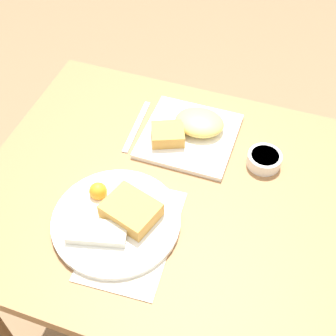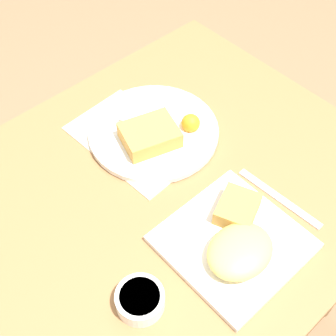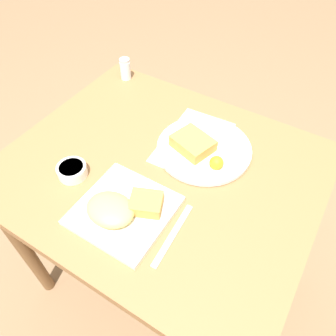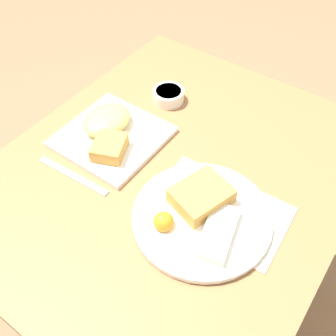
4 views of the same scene
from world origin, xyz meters
TOP-DOWN VIEW (x-y plane):
  - ground_plane at (0.00, 0.00)m, footprint 8.00×8.00m
  - dining_table at (0.00, 0.00)m, footprint 0.95×0.80m
  - menu_card at (0.04, 0.15)m, footprint 0.20×0.31m
  - plate_square_near at (0.00, -0.20)m, footprint 0.25×0.25m
  - plate_oval_far at (0.08, 0.13)m, footprint 0.30×0.30m
  - sauce_ramekin at (-0.21, -0.16)m, footprint 0.09×0.09m
  - butter_knife at (0.16, -0.19)m, footprint 0.03×0.21m

SIDE VIEW (x-z plane):
  - ground_plane at x=0.00m, z-range 0.00..0.00m
  - dining_table at x=0.00m, z-range 0.28..1.04m
  - menu_card at x=0.04m, z-range 0.76..0.76m
  - butter_knife at x=0.16m, z-range 0.76..0.76m
  - plate_oval_far at x=0.08m, z-range 0.75..0.81m
  - sauce_ramekin at x=-0.21m, z-range 0.76..0.80m
  - plate_square_near at x=0.00m, z-range 0.75..0.81m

